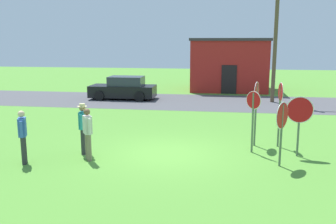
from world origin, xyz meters
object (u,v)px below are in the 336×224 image
(parked_car_on_street, at_px, (124,89))
(stop_sign_leaning_left, at_px, (253,112))
(stop_sign_rear_right, at_px, (282,123))
(person_in_blue, at_px, (83,126))
(stop_sign_low_front, at_px, (299,116))
(person_holding_notes, at_px, (23,134))
(stop_sign_leaning_right, at_px, (280,104))
(person_with_sunhat, at_px, (88,131))
(utility_pole, at_px, (276,35))
(stop_sign_rear_left, at_px, (256,102))

(parked_car_on_street, relative_size, stop_sign_leaning_left, 2.02)
(stop_sign_rear_right, distance_m, person_in_blue, 6.45)
(stop_sign_leaning_left, bearing_deg, person_in_blue, -169.64)
(parked_car_on_street, height_order, stop_sign_rear_right, stop_sign_rear_right)
(stop_sign_low_front, xyz_separation_m, person_holding_notes, (-8.63, -2.12, -0.42))
(stop_sign_low_front, height_order, stop_sign_leaning_right, stop_sign_leaning_right)
(person_with_sunhat, height_order, person_in_blue, person_in_blue)
(person_holding_notes, bearing_deg, person_with_sunhat, 18.42)
(parked_car_on_street, bearing_deg, person_in_blue, -80.82)
(parked_car_on_street, relative_size, person_with_sunhat, 2.56)
(person_holding_notes, xyz_separation_m, person_in_blue, (1.47, 1.25, 0.03))
(stop_sign_leaning_left, distance_m, stop_sign_leaning_right, 1.34)
(person_with_sunhat, xyz_separation_m, person_in_blue, (-0.40, 0.63, 0.03))
(stop_sign_leaning_right, bearing_deg, person_holding_notes, -158.79)
(stop_sign_leaning_right, bearing_deg, utility_pole, 84.22)
(stop_sign_rear_left, height_order, stop_sign_leaning_left, stop_sign_rear_left)
(stop_sign_leaning_right, bearing_deg, stop_sign_rear_left, -179.73)
(stop_sign_leaning_left, xyz_separation_m, person_holding_notes, (-7.14, -2.29, -0.47))
(stop_sign_leaning_left, bearing_deg, parked_car_on_street, 124.78)
(stop_sign_rear_right, xyz_separation_m, stop_sign_low_front, (0.72, 1.16, 0.00))
(person_with_sunhat, height_order, person_holding_notes, same)
(parked_car_on_street, xyz_separation_m, person_holding_notes, (0.47, -13.24, 0.26))
(person_in_blue, bearing_deg, parked_car_on_street, 99.18)
(utility_pole, bearing_deg, stop_sign_rear_right, -95.85)
(stop_sign_leaning_right, height_order, person_with_sunhat, stop_sign_leaning_right)
(person_with_sunhat, bearing_deg, utility_pole, 60.34)
(utility_pole, xyz_separation_m, person_holding_notes, (-9.18, -13.46, -3.23))
(stop_sign_rear_left, bearing_deg, person_in_blue, -161.92)
(stop_sign_rear_right, relative_size, person_in_blue, 1.16)
(utility_pole, xyz_separation_m, stop_sign_rear_left, (-1.88, -10.31, -2.55))
(stop_sign_leaning_right, relative_size, person_holding_notes, 1.39)
(stop_sign_rear_right, relative_size, stop_sign_leaning_right, 0.85)
(stop_sign_rear_right, relative_size, person_with_sunhat, 1.19)
(person_with_sunhat, bearing_deg, stop_sign_rear_left, 24.98)
(stop_sign_low_front, relative_size, person_with_sunhat, 1.19)
(utility_pole, relative_size, stop_sign_leaning_left, 3.74)
(utility_pole, relative_size, parked_car_on_street, 1.85)
(parked_car_on_street, xyz_separation_m, stop_sign_rear_left, (7.77, -10.09, 0.95))
(stop_sign_leaning_left, xyz_separation_m, stop_sign_low_front, (1.48, -0.17, -0.05))
(person_in_blue, bearing_deg, person_holding_notes, -139.70)
(stop_sign_low_front, bearing_deg, parked_car_on_street, 129.25)
(stop_sign_rear_left, xyz_separation_m, stop_sign_leaning_right, (0.83, 0.00, -0.05))
(stop_sign_leaning_left, height_order, person_in_blue, stop_sign_leaning_left)
(parked_car_on_street, bearing_deg, person_holding_notes, -87.99)
(stop_sign_rear_right, height_order, stop_sign_leaning_left, stop_sign_leaning_left)
(stop_sign_rear_left, distance_m, person_holding_notes, 7.99)
(utility_pole, relative_size, stop_sign_leaning_right, 3.40)
(utility_pole, distance_m, stop_sign_leaning_left, 11.69)
(person_with_sunhat, bearing_deg, stop_sign_leaning_left, 17.51)
(stop_sign_rear_right, relative_size, stop_sign_leaning_left, 0.94)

